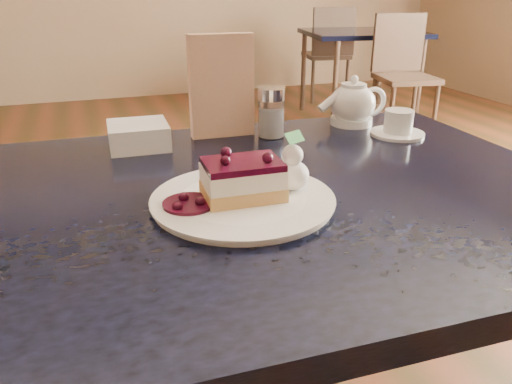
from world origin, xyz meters
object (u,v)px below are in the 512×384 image
object	(u,v)px
dessert_plate	(243,200)
bg_table_far_right	(357,107)
main_table	(235,234)
tea_set	(361,109)
cheesecake_slice	(243,180)

from	to	relation	value
dessert_plate	bg_table_far_right	world-z (taller)	dessert_plate
main_table	dessert_plate	distance (m)	0.11
dessert_plate	main_table	bearing A→B (deg)	88.34
tea_set	dessert_plate	bearing A→B (deg)	-140.05
tea_set	bg_table_far_right	distance (m)	3.64
tea_set	main_table	bearing A→B (deg)	-144.43
main_table	bg_table_far_right	world-z (taller)	main_table
dessert_plate	tea_set	size ratio (longest dim) A/B	1.21
cheesecake_slice	bg_table_far_right	world-z (taller)	cheesecake_slice
main_table	bg_table_far_right	size ratio (longest dim) A/B	0.73
cheesecake_slice	bg_table_far_right	size ratio (longest dim) A/B	0.07
bg_table_far_right	main_table	bearing A→B (deg)	-114.39
bg_table_far_right	dessert_plate	bearing A→B (deg)	-113.97
main_table	cheesecake_slice	size ratio (longest dim) A/B	9.99
cheesecake_slice	tea_set	distance (m)	0.58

